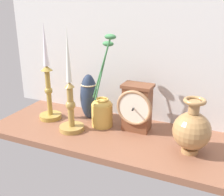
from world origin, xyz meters
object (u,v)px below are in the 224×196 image
candlestick_tall_left (70,104)px  brass_vase_jar (102,108)px  mantel_clock (137,107)px  candlestick_tall_center (48,88)px  tall_ceramic_vase (89,96)px  brass_vase_bulbous (192,130)px

candlestick_tall_left → brass_vase_jar: size_ratio=1.08×
mantel_clock → candlestick_tall_center: (-36.97, -4.17, 3.91)cm
candlestick_tall_left → brass_vase_jar: 12.93cm
candlestick_tall_left → tall_ceramic_vase: (0.68, 13.02, -1.25)cm
candlestick_tall_center → brass_vase_bulbous: 59.16cm
brass_vase_jar → candlestick_tall_center: bearing=-173.7°
candlestick_tall_left → tall_ceramic_vase: size_ratio=2.05×
tall_ceramic_vase → candlestick_tall_left: bearing=-93.0°
candlestick_tall_center → brass_vase_bulbous: (58.79, -3.96, -5.21)cm
mantel_clock → candlestick_tall_left: (-22.69, -10.18, 1.47)cm
candlestick_tall_left → brass_vase_jar: (9.08, 8.59, -3.32)cm
mantel_clock → tall_ceramic_vase: bearing=172.6°
brass_vase_bulbous → mantel_clock: bearing=159.6°
mantel_clock → brass_vase_bulbous: size_ratio=0.97×
mantel_clock → brass_vase_bulbous: brass_vase_bulbous is taller
brass_vase_bulbous → candlestick_tall_center: bearing=176.2°
candlestick_tall_center → brass_vase_bulbous: candlestick_tall_center is taller
mantel_clock → tall_ceramic_vase: (-22.01, 2.84, 0.22)cm
mantel_clock → brass_vase_jar: bearing=-173.3°
candlestick_tall_left → candlestick_tall_center: bearing=157.2°
mantel_clock → tall_ceramic_vase: tall_ceramic_vase is taller
tall_ceramic_vase → brass_vase_bulbous: bearing=-14.1°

